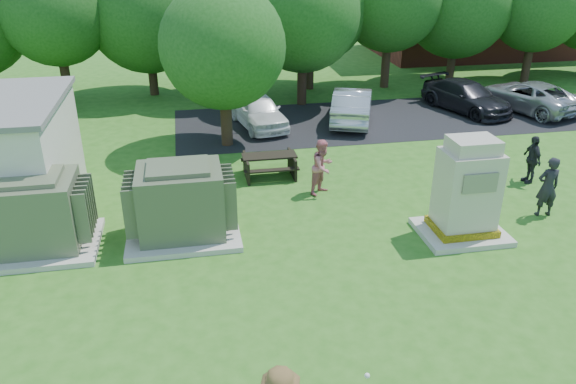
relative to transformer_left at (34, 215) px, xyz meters
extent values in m
plane|color=#2D6619|center=(6.50, -4.50, -0.97)|extent=(120.00, 120.00, 0.00)
cube|color=#232326|center=(13.50, 9.00, -0.96)|extent=(20.00, 6.00, 0.01)
cube|color=beige|center=(0.00, 0.00, -0.89)|extent=(3.00, 2.40, 0.15)
cube|color=#5C6548|center=(0.00, 0.00, 0.08)|extent=(2.20, 1.80, 1.80)
cube|color=#5C6548|center=(0.00, 0.00, 1.04)|extent=(1.60, 1.30, 0.12)
cube|color=#5C6548|center=(1.27, 0.00, 0.11)|extent=(0.32, 1.50, 1.35)
cube|color=beige|center=(3.70, 0.00, -0.89)|extent=(3.00, 2.40, 0.15)
cube|color=#525C40|center=(3.70, 0.00, 0.08)|extent=(2.20, 1.80, 1.80)
cube|color=#525C40|center=(3.70, 0.00, 1.04)|extent=(1.60, 1.30, 0.12)
cube|color=#525C40|center=(2.43, 0.00, 0.11)|extent=(0.32, 1.50, 1.35)
cube|color=#525C40|center=(4.97, 0.00, 0.11)|extent=(0.32, 1.50, 1.35)
cube|color=beige|center=(11.15, -1.33, -0.89)|extent=(2.28, 1.87, 0.16)
cube|color=yellow|center=(11.15, -1.33, -0.72)|extent=(1.61, 1.30, 0.19)
cube|color=beige|center=(11.15, -1.33, 0.41)|extent=(1.45, 1.14, 2.07)
cube|color=beige|center=(11.15, -1.33, 1.63)|extent=(1.19, 0.93, 0.36)
cube|color=gray|center=(11.15, -1.93, 0.82)|extent=(0.93, 0.04, 0.52)
cube|color=black|center=(6.64, 3.62, -0.23)|extent=(1.81, 0.70, 0.06)
cube|color=black|center=(6.64, 4.17, -0.53)|extent=(1.81, 0.25, 0.05)
cube|color=black|center=(6.64, 3.07, -0.53)|extent=(1.81, 0.25, 0.05)
cube|color=black|center=(5.85, 3.62, -0.60)|extent=(0.08, 1.35, 0.74)
cube|color=black|center=(7.42, 3.62, -0.60)|extent=(0.08, 1.35, 0.74)
imported|color=black|center=(14.04, -0.68, -0.07)|extent=(0.69, 0.48, 1.80)
imported|color=#C96A72|center=(8.07, 2.00, -0.08)|extent=(1.09, 1.06, 1.77)
imported|color=#25252A|center=(14.98, 1.59, -0.17)|extent=(0.44, 0.96, 1.60)
imported|color=white|center=(7.00, 9.02, -0.28)|extent=(2.37, 4.29, 1.38)
imported|color=#B1B2B7|center=(11.09, 8.95, -0.23)|extent=(3.00, 4.78, 1.49)
imported|color=black|center=(16.68, 9.53, -0.30)|extent=(3.30, 5.00, 1.35)
imported|color=#A6A6AB|center=(19.51, 9.10, -0.29)|extent=(3.68, 5.34, 1.36)
sphere|color=white|center=(6.51, -7.25, 0.22)|extent=(0.09, 0.09, 0.09)
cylinder|color=#47301E|center=(-1.50, 14.30, 0.43)|extent=(0.44, 0.44, 2.80)
sphere|color=#235B1C|center=(-1.50, 14.30, 3.33)|extent=(5.00, 5.00, 5.00)
cylinder|color=#47301E|center=(2.50, 15.10, 0.18)|extent=(0.44, 0.44, 2.30)
sphere|color=#235B1C|center=(2.50, 15.10, 3.07)|extent=(5.80, 5.80, 5.80)
cylinder|color=#47301E|center=(6.50, 14.20, 0.38)|extent=(0.44, 0.44, 2.70)
sphere|color=#235B1C|center=(6.50, 14.20, 3.35)|extent=(5.40, 5.40, 5.40)
cylinder|color=#47301E|center=(10.50, 14.80, 0.28)|extent=(0.44, 0.44, 2.50)
sphere|color=#235B1C|center=(10.50, 14.80, 3.33)|extent=(6.00, 6.00, 6.00)
cylinder|color=#47301E|center=(14.50, 14.40, 0.48)|extent=(0.44, 0.44, 2.90)
cylinder|color=#47301E|center=(18.50, 15.00, 0.23)|extent=(0.44, 0.44, 2.40)
sphere|color=#235B1C|center=(18.50, 15.00, 3.11)|extent=(5.60, 5.60, 5.60)
cylinder|color=#47301E|center=(22.50, 14.10, 0.33)|extent=(0.44, 0.44, 2.60)
sphere|color=#235B1C|center=(22.50, 14.10, 3.07)|extent=(4.80, 4.80, 4.80)
cylinder|color=#47301E|center=(5.50, 7.00, 0.23)|extent=(0.44, 0.44, 2.40)
sphere|color=#235B1C|center=(5.50, 7.00, 2.81)|extent=(4.60, 4.60, 4.60)
cylinder|color=#47301E|center=(9.50, 12.00, 0.33)|extent=(0.44, 0.44, 2.60)
sphere|color=#235B1C|center=(9.50, 12.00, 3.19)|extent=(5.20, 5.20, 5.20)
camera|label=1|loc=(4.04, -13.67, 6.56)|focal=35.00mm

